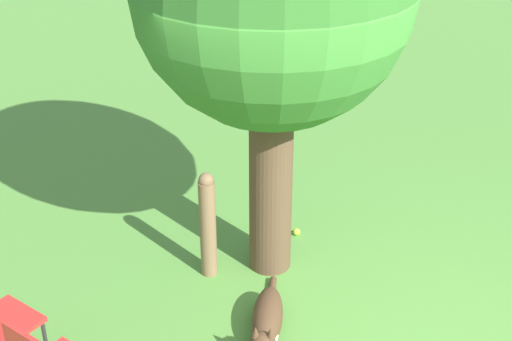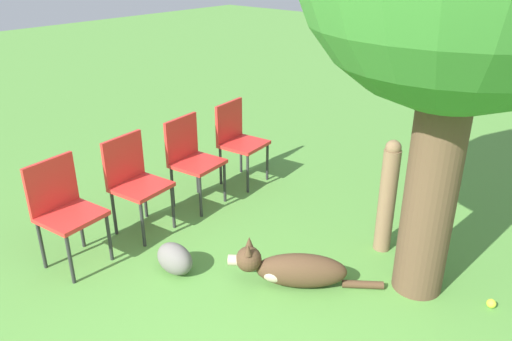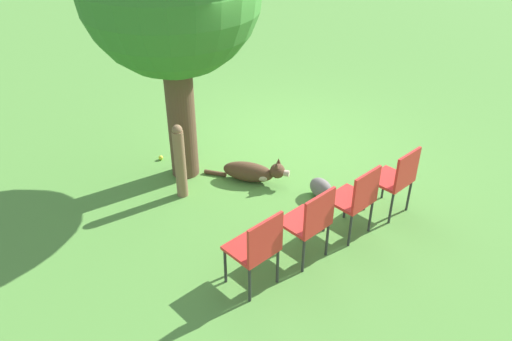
# 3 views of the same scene
# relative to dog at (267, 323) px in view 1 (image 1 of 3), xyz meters

# --- Properties ---
(ground_plane) EXTENTS (30.00, 30.00, 0.00)m
(ground_plane) POSITION_rel_dog_xyz_m (0.53, -0.53, -0.15)
(ground_plane) COLOR #56933D
(dog) EXTENTS (1.00, 0.78, 0.38)m
(dog) POSITION_rel_dog_xyz_m (0.00, 0.00, 0.00)
(dog) COLOR #513823
(dog) RESTS_ON ground_plane
(fence_post) EXTENTS (0.14, 0.14, 1.00)m
(fence_post) POSITION_rel_dog_xyz_m (0.28, 0.92, 0.36)
(fence_post) COLOR #846647
(fence_post) RESTS_ON ground_plane
(tennis_ball) EXTENTS (0.07, 0.07, 0.07)m
(tennis_ball) POSITION_rel_dog_xyz_m (1.26, 0.74, -0.11)
(tennis_ball) COLOR #CCE033
(tennis_ball) RESTS_ON ground_plane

